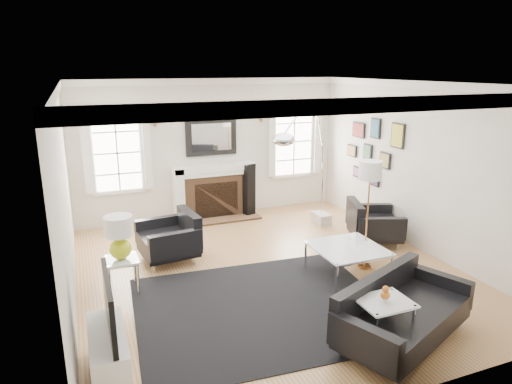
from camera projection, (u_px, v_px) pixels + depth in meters
name	position (u px, v px, depth m)	size (l,w,h in m)	color
floor	(268.00, 271.00, 6.99)	(6.00, 6.00, 0.00)	olive
back_wall	(211.00, 149.00, 9.30)	(5.50, 0.04, 2.80)	silver
front_wall	(406.00, 262.00, 3.93)	(5.50, 0.04, 2.80)	silver
left_wall	(65.00, 202.00, 5.64)	(0.04, 6.00, 2.80)	silver
right_wall	(420.00, 167.00, 7.59)	(0.04, 6.00, 2.80)	silver
ceiling	(269.00, 83.00, 6.24)	(5.50, 6.00, 0.02)	white
crown_molding	(269.00, 88.00, 6.26)	(5.50, 6.00, 0.12)	white
fireplace	(215.00, 192.00, 9.34)	(1.70, 0.69, 1.11)	white
mantel_mirror	(211.00, 137.00, 9.20)	(1.05, 0.07, 0.75)	black
window_left	(117.00, 152.00, 8.58)	(1.24, 0.15, 1.62)	white
window_right	(294.00, 141.00, 9.90)	(1.24, 0.15, 1.62)	white
gallery_wall	(373.00, 147.00, 8.71)	(0.04, 1.73, 1.29)	black
tv_unit	(109.00, 349.00, 4.51)	(0.35, 1.00, 1.09)	white
area_rug	(262.00, 307.00, 5.92)	(3.19, 2.66, 0.01)	black
sofa	(399.00, 314.00, 5.16)	(1.98, 1.46, 0.59)	black
armchair_left	(172.00, 239.00, 7.30)	(0.95, 1.03, 0.64)	black
armchair_right	(371.00, 224.00, 8.01)	(1.08, 1.15, 0.63)	black
coffee_table	(348.00, 249.00, 6.75)	(0.99, 0.99, 0.44)	silver
side_table_left	(122.00, 266.00, 6.23)	(0.45, 0.45, 0.49)	silver
nesting_table	(384.00, 311.00, 4.88)	(0.56, 0.47, 0.61)	silver
gourd_lamp	(119.00, 235.00, 6.11)	(0.38, 0.38, 0.61)	#B9CA19
orange_vase	(385.00, 293.00, 4.83)	(0.10, 0.10, 0.16)	#B15B16
arc_floor_lamp	(305.00, 167.00, 7.96)	(1.73, 1.60, 2.45)	silver
stick_floor_lamp	(370.00, 176.00, 6.73)	(0.34, 0.34, 1.69)	#B2753E
speaker_tower	(248.00, 190.00, 9.46)	(0.22, 0.22, 1.09)	black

